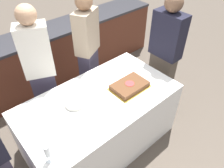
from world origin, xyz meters
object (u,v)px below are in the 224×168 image
Objects in this scene: wine_glass at (47,152)px; plate_stack at (75,103)px; person_cutting_cake at (88,54)px; person_standing_back at (41,73)px; cake at (130,86)px; person_seated_right at (164,56)px.

plate_stack is at bearing 37.86° from wine_glass.
person_standing_back reaches higher than person_cutting_cake.
cake is 0.26× the size of person_standing_back.
plate_stack is at bearing 16.11° from person_cutting_cake.
person_seated_right is at bearing 7.10° from cake.
person_cutting_cake reaches higher than plate_stack.
person_cutting_cake is 1.00× the size of person_seated_right.
cake is 2.31× the size of wine_glass.
person_standing_back is at bearing -116.46° from person_seated_right.
wine_glass is at bearing 13.36° from person_cutting_cake.
cake is at bearing 61.89° from person_cutting_cake.
cake reaches higher than plate_stack.
person_standing_back reaches higher than wine_glass.
wine_glass is (-0.51, -0.40, 0.09)m from plate_stack.
cake is 1.03m from person_standing_back.
person_seated_right reaches higher than wine_glass.
plate_stack is 0.86m from person_cutting_cake.
person_seated_right is at bearing 108.02° from person_cutting_cake.
person_cutting_cake is at bearing -133.86° from person_seated_right.
person_cutting_cake is at bearing 41.48° from wine_glass.
person_standing_back is (-0.67, 0.78, 0.07)m from cake.
wine_glass is 1.09m from person_standing_back.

